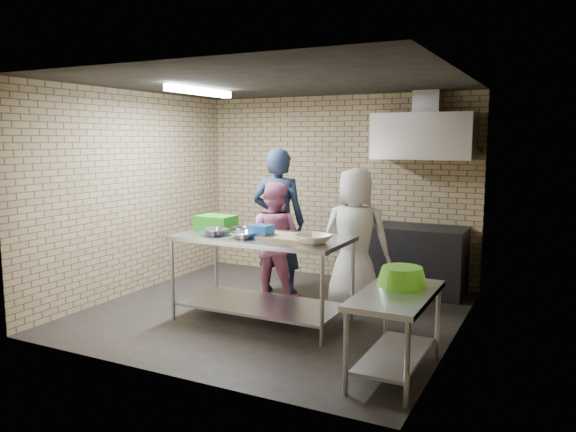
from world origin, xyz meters
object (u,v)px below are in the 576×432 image
(side_counter, at_px, (395,334))
(man_navy, at_px, (278,222))
(blue_tub, at_px, (261,231))
(stove, at_px, (419,260))
(woman_white, at_px, (355,239))
(prep_table, at_px, (262,278))
(green_basin, at_px, (402,276))
(woman_pink, at_px, (273,240))
(bottle_red, at_px, (431,142))
(bottle_green, at_px, (462,143))
(green_crate, at_px, (216,223))

(side_counter, bearing_deg, man_navy, 138.49)
(side_counter, xyz_separation_m, blue_tub, (-1.73, 0.70, 0.68))
(stove, xyz_separation_m, man_navy, (-1.69, -0.85, 0.52))
(stove, distance_m, woman_white, 1.25)
(side_counter, bearing_deg, prep_table, 155.75)
(green_basin, distance_m, woman_white, 1.75)
(stove, bearing_deg, woman_pink, -146.91)
(green_basin, height_order, woman_white, woman_white)
(side_counter, xyz_separation_m, bottle_red, (-0.40, 2.99, 1.65))
(stove, height_order, woman_pink, woman_pink)
(stove, xyz_separation_m, bottle_green, (0.45, 0.24, 1.57))
(blue_tub, height_order, man_navy, man_navy)
(stove, bearing_deg, bottle_green, 28.07)
(stove, relative_size, blue_tub, 5.51)
(side_counter, bearing_deg, bottle_red, 97.62)
(bottle_red, height_order, bottle_green, bottle_red)
(bottle_green, bearing_deg, blue_tub, -127.07)
(side_counter, distance_m, bottle_green, 3.41)
(prep_table, distance_m, bottle_red, 3.01)
(side_counter, height_order, green_basin, green_basin)
(green_crate, xyz_separation_m, bottle_red, (2.08, 2.07, 0.96))
(prep_table, bearing_deg, green_crate, 170.27)
(green_crate, height_order, woman_pink, woman_pink)
(green_crate, relative_size, green_basin, 0.95)
(green_basin, xyz_separation_m, man_navy, (-2.12, 1.65, 0.14))
(woman_pink, bearing_deg, woman_white, 174.26)
(green_crate, xyz_separation_m, woman_pink, (0.38, 0.75, -0.31))
(bottle_red, bearing_deg, green_basin, -82.10)
(woman_white, bearing_deg, man_navy, -15.93)
(woman_white, bearing_deg, woman_pink, -4.88)
(bottle_red, height_order, woman_white, bottle_red)
(blue_tub, distance_m, bottle_red, 2.82)
(green_crate, distance_m, bottle_red, 3.09)
(side_counter, relative_size, man_navy, 0.62)
(stove, xyz_separation_m, woman_white, (-0.54, -1.04, 0.41))
(woman_white, bearing_deg, bottle_green, -134.42)
(prep_table, height_order, woman_pink, woman_pink)
(green_basin, relative_size, woman_white, 0.27)
(green_crate, distance_m, woman_pink, 0.90)
(prep_table, bearing_deg, green_basin, -17.40)
(bottle_red, relative_size, woman_white, 0.10)
(green_basin, bearing_deg, woman_white, 123.74)
(green_basin, height_order, bottle_red, bottle_red)
(stove, bearing_deg, side_counter, -80.71)
(bottle_green, bearing_deg, green_basin, -90.42)
(green_crate, xyz_separation_m, green_basin, (2.46, -0.67, -0.23))
(woman_white, bearing_deg, side_counter, 113.57)
(green_basin, bearing_deg, stove, 99.76)
(stove, distance_m, man_navy, 1.97)
(man_navy, bearing_deg, side_counter, 127.79)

